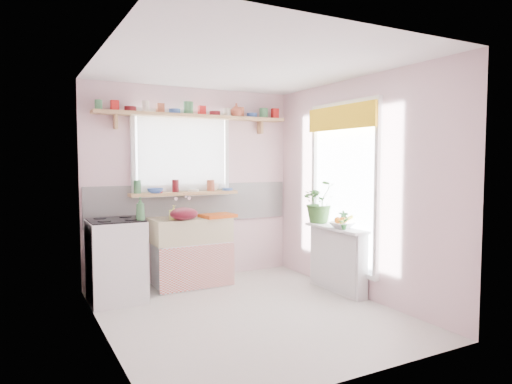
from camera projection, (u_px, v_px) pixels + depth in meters
room at (264, 176)px, 5.63m from camera, size 3.20×3.20×3.20m
sink_unit at (190, 251)px, 5.70m from camera, size 0.95×0.65×1.11m
cooker at (116, 260)px, 5.03m from camera, size 0.58×0.58×0.93m
radiator_ledge at (337, 258)px, 5.42m from camera, size 0.22×0.95×0.78m
windowsill at (185, 193)px, 5.81m from camera, size 1.40×0.22×0.04m
pine_shelf at (195, 116)px, 5.80m from camera, size 2.52×0.24×0.04m
shelf_crockery at (195, 110)px, 5.80m from camera, size 2.47×0.11×0.12m
sill_crockery at (181, 188)px, 5.78m from camera, size 1.35×0.11×0.12m
dish_tray at (218, 216)px, 5.70m from camera, size 0.44×0.35×0.04m
colander at (184, 214)px, 5.42m from camera, size 0.35×0.35×0.15m
jade_plant at (320, 202)px, 5.74m from camera, size 0.56×0.52×0.53m
fruit_bowl at (342, 225)px, 5.30m from camera, size 0.31×0.31×0.07m
herb_pot at (344, 220)px, 5.16m from camera, size 0.14×0.12×0.22m
soap_bottle_sink at (174, 213)px, 5.46m from camera, size 0.10×0.10×0.17m
sill_cup at (214, 187)px, 6.06m from camera, size 0.13×0.13×0.10m
sill_bowl at (155, 191)px, 5.57m from camera, size 0.23×0.23×0.06m
shelf_vase at (236, 110)px, 6.01m from camera, size 0.21×0.21×0.17m
cooker_bottle at (140, 209)px, 4.90m from camera, size 0.13×0.13×0.25m
fruit at (342, 220)px, 5.31m from camera, size 0.20×0.14×0.10m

